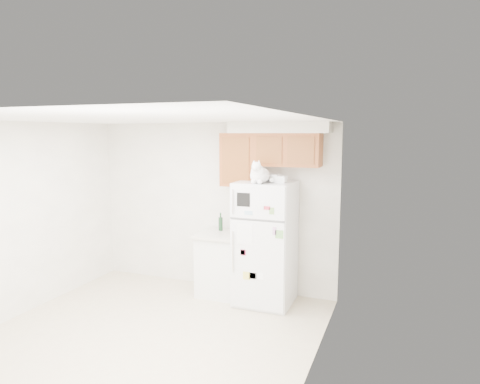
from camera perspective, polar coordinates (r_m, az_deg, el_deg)
The scene contains 9 objects.
ground_plane at distance 5.26m, azimuth -13.03°, elevation -18.97°, with size 3.80×4.00×0.01m, color beige.
room_shell at distance 4.88m, azimuth -10.85°, elevation -0.26°, with size 3.84×4.04×2.52m.
refrigerator at distance 5.92m, azimuth 3.38°, elevation -6.81°, with size 0.76×0.78×1.70m.
base_counter at distance 6.33m, azimuth -2.49°, elevation -9.49°, with size 0.64×0.64×0.92m.
cat at distance 5.58m, azimuth 2.60°, elevation 2.38°, with size 0.31×0.45×0.32m.
storage_box_back at distance 5.76m, azimuth 4.46°, elevation 1.86°, with size 0.18×0.13×0.10m, color white.
storage_box_front at distance 5.67m, azimuth 5.43°, elevation 1.70°, with size 0.15×0.11×0.09m, color white.
bottle_green at distance 6.32m, azimuth -2.61°, elevation -3.97°, with size 0.06×0.06×0.27m, color #19381E, non-canonical shape.
bottle_amber at distance 6.24m, azimuth -0.98°, elevation -3.86°, with size 0.08×0.08×0.32m, color #593814, non-canonical shape.
Camera 1 is at (2.68, -3.86, 2.35)m, focal length 32.00 mm.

